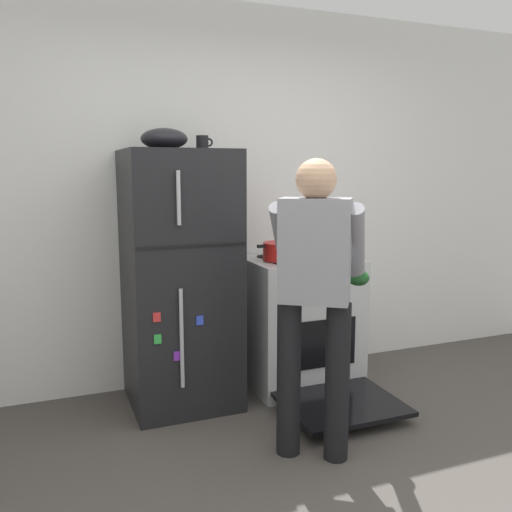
{
  "coord_description": "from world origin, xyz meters",
  "views": [
    {
      "loc": [
        -1.24,
        -1.84,
        1.54
      ],
      "look_at": [
        0.02,
        1.32,
        1.0
      ],
      "focal_mm": 38.06,
      "sensor_mm": 36.0,
      "label": 1
    }
  ],
  "objects_px": {
    "red_pot": "(282,251)",
    "mixing_bowl": "(164,139)",
    "coffee_mug": "(203,143)",
    "stove_range": "(300,323)",
    "person_cook": "(315,283)",
    "refrigerator": "(180,279)"
  },
  "relations": [
    {
      "from": "red_pot",
      "to": "mixing_bowl",
      "type": "xyz_separation_m",
      "value": [
        -0.79,
        0.05,
        0.74
      ]
    },
    {
      "from": "coffee_mug",
      "to": "mixing_bowl",
      "type": "height_order",
      "value": "mixing_bowl"
    },
    {
      "from": "red_pot",
      "to": "mixing_bowl",
      "type": "bearing_deg",
      "value": 176.39
    },
    {
      "from": "stove_range",
      "to": "mixing_bowl",
      "type": "distance_m",
      "value": 1.6
    },
    {
      "from": "red_pot",
      "to": "mixing_bowl",
      "type": "distance_m",
      "value": 1.09
    },
    {
      "from": "red_pot",
      "to": "coffee_mug",
      "type": "bearing_deg",
      "value": 169.31
    },
    {
      "from": "person_cook",
      "to": "coffee_mug",
      "type": "bearing_deg",
      "value": 107.87
    },
    {
      "from": "stove_range",
      "to": "mixing_bowl",
      "type": "xyz_separation_m",
      "value": [
        -0.95,
        0.02,
        1.28
      ]
    },
    {
      "from": "refrigerator",
      "to": "stove_range",
      "type": "distance_m",
      "value": 0.95
    },
    {
      "from": "person_cook",
      "to": "mixing_bowl",
      "type": "height_order",
      "value": "mixing_bowl"
    },
    {
      "from": "refrigerator",
      "to": "stove_range",
      "type": "xyz_separation_m",
      "value": [
        0.87,
        -0.02,
        -0.38
      ]
    },
    {
      "from": "person_cook",
      "to": "red_pot",
      "type": "bearing_deg",
      "value": 76.47
    },
    {
      "from": "red_pot",
      "to": "refrigerator",
      "type": "bearing_deg",
      "value": 176.01
    },
    {
      "from": "mixing_bowl",
      "to": "refrigerator",
      "type": "bearing_deg",
      "value": -0.22
    },
    {
      "from": "red_pot",
      "to": "coffee_mug",
      "type": "distance_m",
      "value": 0.9
    },
    {
      "from": "mixing_bowl",
      "to": "person_cook",
      "type": "bearing_deg",
      "value": -58.16
    },
    {
      "from": "refrigerator",
      "to": "red_pot",
      "type": "bearing_deg",
      "value": -3.99
    },
    {
      "from": "refrigerator",
      "to": "coffee_mug",
      "type": "height_order",
      "value": "coffee_mug"
    },
    {
      "from": "red_pot",
      "to": "mixing_bowl",
      "type": "relative_size",
      "value": 1.27
    },
    {
      "from": "red_pot",
      "to": "coffee_mug",
      "type": "height_order",
      "value": "coffee_mug"
    },
    {
      "from": "person_cook",
      "to": "red_pot",
      "type": "distance_m",
      "value": 0.91
    },
    {
      "from": "refrigerator",
      "to": "person_cook",
      "type": "distance_m",
      "value": 1.07
    }
  ]
}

